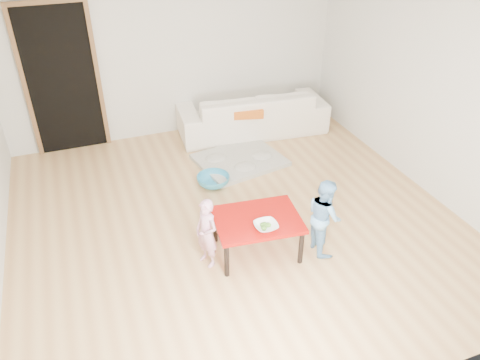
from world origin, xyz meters
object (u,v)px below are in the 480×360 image
bowl (266,226)px  child_pink (207,233)px  sofa (252,112)px  child_blue (324,216)px  basin (213,181)px  red_table (257,235)px

bowl → child_pink: (-0.55, 0.20, -0.08)m
sofa → child_blue: (-0.36, -2.88, 0.10)m
bowl → child_pink: 0.60m
sofa → basin: 1.69m
bowl → basin: bowl is taller
bowl → child_blue: size_ratio=0.27×
sofa → child_pink: bearing=64.5°
basin → child_pink: bearing=-110.3°
bowl → child_pink: bearing=160.2°
sofa → child_pink: (-1.57, -2.67, 0.05)m
sofa → bowl: (-1.02, -2.87, 0.14)m
red_table → child_pink: child_pink is taller
red_table → child_pink: bearing=178.3°
child_pink → basin: child_pink is taller
child_blue → sofa: bearing=-3.0°
basin → child_blue: bearing=-66.4°
child_pink → child_blue: 1.23m
bowl → sofa: bearing=70.5°
bowl → basin: 1.63m
bowl → child_blue: child_blue is taller
basin → red_table: bearing=-88.9°
sofa → basin: size_ratio=5.32×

